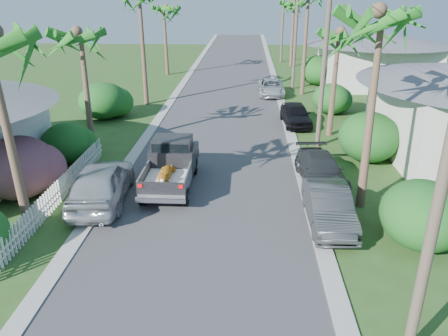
# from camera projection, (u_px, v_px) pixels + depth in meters

# --- Properties ---
(ground) EXTENTS (120.00, 120.00, 0.00)m
(ground) POSITION_uv_depth(u_px,v_px,m) (188.00, 293.00, 12.69)
(ground) COLOR #2E491B
(ground) RESTS_ON ground
(road) EXTENTS (8.00, 100.00, 0.02)m
(road) POSITION_uv_depth(u_px,v_px,m) (227.00, 96.00, 35.75)
(road) COLOR #38383A
(road) RESTS_ON ground
(curb_left) EXTENTS (0.60, 100.00, 0.06)m
(curb_left) POSITION_uv_depth(u_px,v_px,m) (175.00, 95.00, 35.95)
(curb_left) COLOR #A5A39E
(curb_left) RESTS_ON ground
(curb_right) EXTENTS (0.60, 100.00, 0.06)m
(curb_right) POSITION_uv_depth(u_px,v_px,m) (280.00, 96.00, 35.54)
(curb_right) COLOR #A5A39E
(curb_right) RESTS_ON ground
(pickup_truck) EXTENTS (1.98, 5.12, 2.06)m
(pickup_truck) POSITION_uv_depth(u_px,v_px,m) (172.00, 162.00, 19.48)
(pickup_truck) COLOR black
(pickup_truck) RESTS_ON ground
(parked_car_rn) EXTENTS (1.55, 4.30, 1.41)m
(parked_car_rn) POSITION_uv_depth(u_px,v_px,m) (329.00, 206.00, 16.17)
(parked_car_rn) COLOR #2E3134
(parked_car_rn) RESTS_ON ground
(parked_car_rm) EXTENTS (2.19, 4.50, 1.26)m
(parked_car_rm) POSITION_uv_depth(u_px,v_px,m) (321.00, 170.00, 19.60)
(parked_car_rm) COLOR #282B2D
(parked_car_rm) RESTS_ON ground
(parked_car_rf) EXTENTS (1.96, 4.19, 1.39)m
(parked_car_rf) POSITION_uv_depth(u_px,v_px,m) (296.00, 115.00, 27.94)
(parked_car_rf) COLOR black
(parked_car_rf) RESTS_ON ground
(parked_car_rd) EXTENTS (2.12, 4.49, 1.24)m
(parked_car_rd) POSITION_uv_depth(u_px,v_px,m) (271.00, 88.00, 35.79)
(parked_car_rd) COLOR silver
(parked_car_rd) RESTS_ON ground
(parked_car_ln) EXTENTS (2.44, 5.21, 1.72)m
(parked_car_ln) POSITION_uv_depth(u_px,v_px,m) (102.00, 183.00, 17.76)
(parked_car_ln) COLOR #B7BBBF
(parked_car_ln) RESTS_ON ground
(palm_l_b) EXTENTS (4.40, 4.40, 7.40)m
(palm_l_b) POSITION_uv_depth(u_px,v_px,m) (79.00, 32.00, 21.74)
(palm_l_b) COLOR brown
(palm_l_b) RESTS_ON ground
(palm_l_d) EXTENTS (4.40, 4.40, 7.70)m
(palm_l_d) POSITION_uv_depth(u_px,v_px,m) (164.00, 8.00, 41.91)
(palm_l_d) COLOR brown
(palm_l_d) RESTS_ON ground
(palm_r_a) EXTENTS (4.40, 4.40, 8.70)m
(palm_r_a) POSITION_uv_depth(u_px,v_px,m) (384.00, 12.00, 15.08)
(palm_r_a) COLOR brown
(palm_r_a) RESTS_ON ground
(palm_r_b) EXTENTS (4.40, 4.40, 7.20)m
(palm_r_b) POSITION_uv_depth(u_px,v_px,m) (339.00, 32.00, 23.94)
(palm_r_b) COLOR brown
(palm_r_b) RESTS_ON ground
(palm_r_d) EXTENTS (4.40, 4.40, 8.00)m
(palm_r_d) POSITION_uv_depth(u_px,v_px,m) (294.00, 3.00, 46.71)
(palm_r_d) COLOR brown
(palm_r_d) RESTS_ON ground
(shrub_l_b) EXTENTS (3.00, 3.30, 2.60)m
(shrub_l_b) POSITION_uv_depth(u_px,v_px,m) (19.00, 168.00, 18.11)
(shrub_l_b) COLOR #A11767
(shrub_l_b) RESTS_ON ground
(shrub_l_c) EXTENTS (2.40, 2.64, 2.00)m
(shrub_l_c) POSITION_uv_depth(u_px,v_px,m) (66.00, 143.00, 21.89)
(shrub_l_c) COLOR #164E1E
(shrub_l_c) RESTS_ON ground
(shrub_l_d) EXTENTS (3.20, 3.52, 2.40)m
(shrub_l_d) POSITION_uv_depth(u_px,v_px,m) (103.00, 101.00, 29.23)
(shrub_l_d) COLOR #164E1E
(shrub_l_d) RESTS_ON ground
(shrub_r_a) EXTENTS (2.80, 3.08, 2.30)m
(shrub_r_a) POSITION_uv_depth(u_px,v_px,m) (423.00, 215.00, 14.65)
(shrub_r_a) COLOR #164E1E
(shrub_r_a) RESTS_ON ground
(shrub_r_b) EXTENTS (3.00, 3.30, 2.50)m
(shrub_r_b) POSITION_uv_depth(u_px,v_px,m) (369.00, 137.00, 21.99)
(shrub_r_b) COLOR #164E1E
(shrub_r_b) RESTS_ON ground
(shrub_r_c) EXTENTS (2.60, 2.86, 2.10)m
(shrub_r_c) POSITION_uv_depth(u_px,v_px,m) (331.00, 99.00, 30.38)
(shrub_r_c) COLOR #164E1E
(shrub_r_c) RESTS_ON ground
(shrub_r_d) EXTENTS (3.20, 3.52, 2.60)m
(shrub_r_d) POSITION_uv_depth(u_px,v_px,m) (318.00, 70.00, 39.49)
(shrub_r_d) COLOR #164E1E
(shrub_r_d) RESTS_ON ground
(picket_fence) EXTENTS (0.10, 11.00, 1.00)m
(picket_fence) POSITION_uv_depth(u_px,v_px,m) (59.00, 191.00, 17.86)
(picket_fence) COLOR white
(picket_fence) RESTS_ON ground
(house_right_far) EXTENTS (9.00, 8.00, 4.60)m
(house_right_far) POSITION_uv_depth(u_px,v_px,m) (375.00, 61.00, 38.93)
(house_right_far) COLOR silver
(house_right_far) RESTS_ON ground
(utility_pole_a) EXTENTS (1.60, 0.26, 9.00)m
(utility_pole_a) POSITION_uv_depth(u_px,v_px,m) (443.00, 181.00, 8.82)
(utility_pole_a) COLOR brown
(utility_pole_a) RESTS_ON ground
(utility_pole_b) EXTENTS (1.60, 0.26, 9.00)m
(utility_pole_b) POSITION_uv_depth(u_px,v_px,m) (324.00, 63.00, 22.66)
(utility_pole_b) COLOR brown
(utility_pole_b) RESTS_ON ground
(utility_pole_c) EXTENTS (1.60, 0.26, 9.00)m
(utility_pole_c) POSITION_uv_depth(u_px,v_px,m) (296.00, 34.00, 36.50)
(utility_pole_c) COLOR brown
(utility_pole_c) RESTS_ON ground
(utility_pole_d) EXTENTS (1.60, 0.26, 9.00)m
(utility_pole_d) POSITION_uv_depth(u_px,v_px,m) (283.00, 21.00, 50.34)
(utility_pole_d) COLOR brown
(utility_pole_d) RESTS_ON ground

